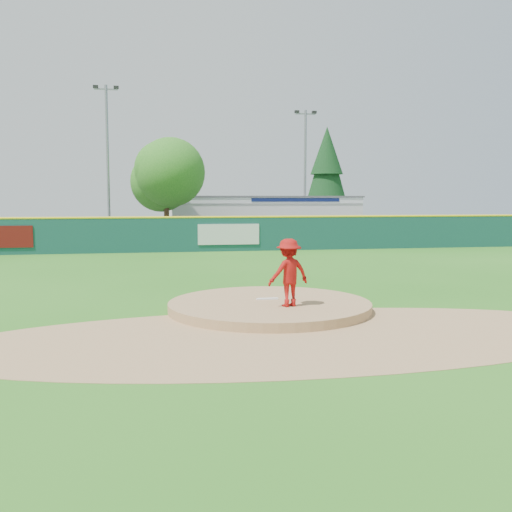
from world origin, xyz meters
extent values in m
plane|color=#286B19|center=(0.00, 0.00, 0.00)|extent=(120.00, 120.00, 0.00)
cylinder|color=#9E774C|center=(0.00, 0.00, 0.00)|extent=(5.50, 5.50, 0.50)
cube|color=white|center=(0.00, 0.30, 0.27)|extent=(0.60, 0.15, 0.04)
cylinder|color=#9E774C|center=(0.00, -3.00, 0.01)|extent=(15.40, 15.40, 0.01)
cube|color=#38383A|center=(0.00, 27.00, 0.01)|extent=(44.00, 16.00, 0.02)
imported|color=#9D0F0D|center=(0.35, -0.76, 1.13)|extent=(1.28, 0.95, 1.76)
imported|color=white|center=(6.01, 22.56, 0.73)|extent=(5.30, 2.82, 1.42)
cube|color=silver|center=(6.00, 32.00, 1.60)|extent=(15.00, 8.00, 3.20)
cube|color=white|center=(6.00, 27.98, 3.00)|extent=(15.00, 0.06, 0.55)
cube|color=#0F194C|center=(8.00, 27.94, 3.00)|extent=(7.00, 0.03, 0.28)
cube|color=#59595B|center=(6.00, 32.00, 3.25)|extent=(15.20, 8.20, 0.12)
cube|color=silver|center=(1.36, 17.92, 1.00)|extent=(3.60, 0.04, 1.20)
cube|color=blue|center=(-12.38, 24.28, 1.28)|extent=(0.85, 0.85, 0.09)
cube|color=gray|center=(-12.38, 24.28, 0.62)|extent=(0.82, 0.82, 1.25)
cube|color=#1723C8|center=(-12.38, 23.17, 0.73)|extent=(0.47, 1.74, 1.20)
cube|color=#14433D|center=(0.00, 18.00, 1.00)|extent=(40.00, 0.10, 2.00)
cylinder|color=yellow|center=(0.00, 18.00, 2.00)|extent=(40.00, 0.14, 0.14)
cylinder|color=#382314|center=(-2.00, 25.00, 1.30)|extent=(0.36, 0.36, 2.60)
sphere|color=#387F23|center=(-2.00, 25.00, 4.56)|extent=(5.60, 5.60, 5.60)
cylinder|color=#382314|center=(13.00, 36.00, 0.80)|extent=(0.40, 0.40, 1.60)
cone|color=#113A16|center=(13.00, 36.00, 5.55)|extent=(4.40, 4.40, 7.90)
cylinder|color=gray|center=(-6.00, 27.00, 5.50)|extent=(0.20, 0.20, 11.00)
cube|color=gray|center=(-6.00, 27.00, 10.70)|extent=(1.60, 0.10, 0.10)
cube|color=black|center=(-6.70, 27.00, 10.85)|extent=(0.35, 0.25, 0.20)
cube|color=black|center=(-5.30, 27.00, 10.85)|extent=(0.35, 0.25, 0.20)
cylinder|color=gray|center=(9.00, 29.00, 5.00)|extent=(0.20, 0.20, 10.00)
cube|color=gray|center=(9.00, 29.00, 9.70)|extent=(1.60, 0.10, 0.10)
cube|color=black|center=(8.30, 29.00, 9.85)|extent=(0.35, 0.25, 0.20)
cube|color=black|center=(9.70, 29.00, 9.85)|extent=(0.35, 0.25, 0.20)
camera|label=1|loc=(-3.18, -14.98, 3.01)|focal=40.00mm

